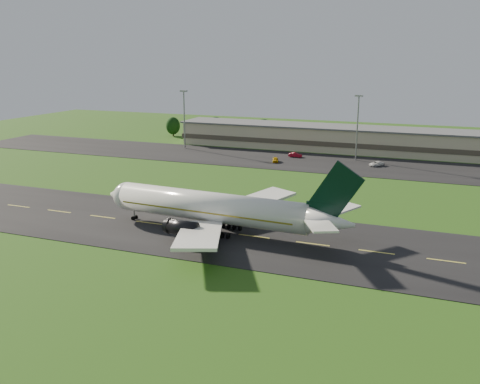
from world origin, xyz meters
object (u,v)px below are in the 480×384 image
(light_mast_centre, at_px, (358,120))
(service_vehicle_b, at_px, (295,155))
(light_mast_west, at_px, (184,112))
(airliner, at_px, (215,208))
(terminal, at_px, (368,141))
(service_vehicle_a, at_px, (275,160))
(service_vehicle_c, at_px, (376,164))

(light_mast_centre, height_order, service_vehicle_b, light_mast_centre)
(light_mast_west, relative_size, service_vehicle_b, 4.62)
(airliner, height_order, terminal, airliner)
(service_vehicle_a, bearing_deg, airliner, -99.90)
(terminal, relative_size, light_mast_centre, 7.13)
(airliner, bearing_deg, service_vehicle_a, 101.54)
(airliner, bearing_deg, light_mast_centre, 84.25)
(terminal, bearing_deg, service_vehicle_c, -75.56)
(airliner, relative_size, service_vehicle_b, 11.65)
(light_mast_centre, xyz_separation_m, service_vehicle_a, (-22.57, -12.17, -11.89))
(light_mast_centre, relative_size, service_vehicle_a, 4.63)
(terminal, height_order, service_vehicle_c, terminal)
(airliner, height_order, service_vehicle_a, airliner)
(light_mast_centre, xyz_separation_m, service_vehicle_c, (7.35, -6.92, -11.96))
(airliner, xyz_separation_m, light_mast_west, (-47.33, 80.05, 8.08))
(light_mast_west, distance_m, light_mast_centre, 60.00)
(service_vehicle_b, xyz_separation_m, service_vehicle_c, (26.40, -4.90, -0.05))
(light_mast_centre, distance_m, service_vehicle_c, 15.65)
(airliner, distance_m, service_vehicle_b, 78.38)
(airliner, relative_size, light_mast_centre, 2.52)
(terminal, distance_m, service_vehicle_a, 37.26)
(light_mast_west, bearing_deg, service_vehicle_c, -5.87)
(light_mast_west, relative_size, service_vehicle_a, 4.63)
(light_mast_centre, xyz_separation_m, service_vehicle_b, (-19.05, -2.02, -11.91))
(service_vehicle_a, bearing_deg, light_mast_west, 143.79)
(service_vehicle_a, bearing_deg, light_mast_centre, 10.14)
(light_mast_west, distance_m, service_vehicle_c, 68.75)
(airliner, relative_size, service_vehicle_c, 10.49)
(light_mast_centre, relative_size, service_vehicle_b, 4.62)
(light_mast_west, bearing_deg, light_mast_centre, 0.00)
(airliner, bearing_deg, service_vehicle_b, 97.92)
(service_vehicle_c, bearing_deg, service_vehicle_b, -152.95)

